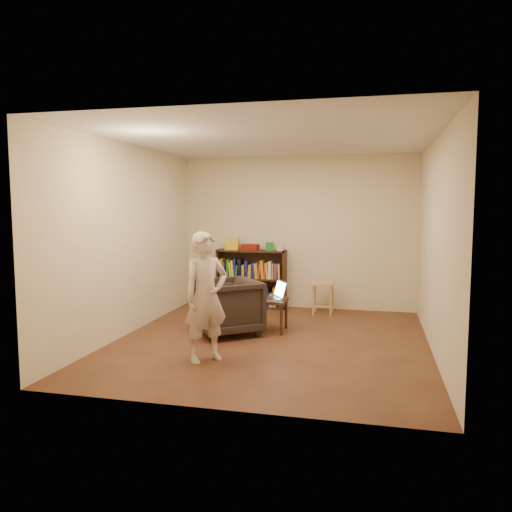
% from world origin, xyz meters
% --- Properties ---
extents(floor, '(4.50, 4.50, 0.00)m').
position_xyz_m(floor, '(0.00, 0.00, 0.00)').
color(floor, '#472017').
rests_on(floor, ground).
extents(ceiling, '(4.50, 4.50, 0.00)m').
position_xyz_m(ceiling, '(0.00, 0.00, 2.60)').
color(ceiling, silver).
rests_on(ceiling, wall_back).
extents(wall_back, '(4.00, 0.00, 4.00)m').
position_xyz_m(wall_back, '(0.00, 2.25, 1.30)').
color(wall_back, beige).
rests_on(wall_back, floor).
extents(wall_left, '(0.00, 4.50, 4.50)m').
position_xyz_m(wall_left, '(-2.00, 0.00, 1.30)').
color(wall_left, beige).
rests_on(wall_left, floor).
extents(wall_right, '(0.00, 4.50, 4.50)m').
position_xyz_m(wall_right, '(2.00, 0.00, 1.30)').
color(wall_right, beige).
rests_on(wall_right, floor).
extents(bookshelf, '(1.20, 0.30, 1.00)m').
position_xyz_m(bookshelf, '(-0.78, 2.09, 0.44)').
color(bookshelf, black).
rests_on(bookshelf, floor).
extents(box_yellow, '(0.24, 0.18, 0.19)m').
position_xyz_m(box_yellow, '(-1.12, 2.06, 1.10)').
color(box_yellow, gold).
rests_on(box_yellow, bookshelf).
extents(red_cloth, '(0.29, 0.21, 0.10)m').
position_xyz_m(red_cloth, '(-0.81, 2.10, 1.05)').
color(red_cloth, maroon).
rests_on(red_cloth, bookshelf).
extents(box_green, '(0.16, 0.16, 0.14)m').
position_xyz_m(box_green, '(-0.44, 2.05, 1.07)').
color(box_green, '#1F762B').
rests_on(box_green, bookshelf).
extents(box_white, '(0.11, 0.11, 0.07)m').
position_xyz_m(box_white, '(-0.26, 2.05, 1.04)').
color(box_white, silver).
rests_on(box_white, bookshelf).
extents(stool, '(0.36, 0.36, 0.52)m').
position_xyz_m(stool, '(0.49, 1.82, 0.42)').
color(stool, tan).
rests_on(stool, floor).
extents(armchair, '(1.16, 1.16, 0.76)m').
position_xyz_m(armchair, '(-0.67, 0.22, 0.38)').
color(armchair, black).
rests_on(armchair, floor).
extents(side_table, '(0.45, 0.45, 0.46)m').
position_xyz_m(side_table, '(-0.12, 0.52, 0.38)').
color(side_table, black).
rests_on(side_table, floor).
extents(laptop, '(0.45, 0.46, 0.26)m').
position_xyz_m(laptop, '(-0.07, 0.53, 0.52)').
color(laptop, '#A5A5A9').
rests_on(laptop, side_table).
extents(person, '(0.63, 0.64, 1.48)m').
position_xyz_m(person, '(-0.55, -0.97, 0.74)').
color(person, beige).
rests_on(person, floor).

